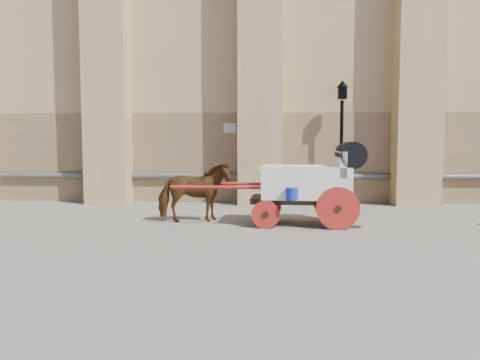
{
  "coord_description": "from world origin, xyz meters",
  "views": [
    {
      "loc": [
        -0.89,
        -11.64,
        2.02
      ],
      "look_at": [
        -1.46,
        -0.05,
        1.08
      ],
      "focal_mm": 35.0,
      "sensor_mm": 36.0,
      "label": 1
    }
  ],
  "objects": [
    {
      "name": "carriage",
      "position": [
        0.32,
        -0.16,
        1.1
      ],
      "size": [
        4.71,
        1.7,
        2.03
      ],
      "rotation": [
        0.0,
        0.0,
        -0.06
      ],
      "color": "black",
      "rests_on": "ground"
    },
    {
      "name": "drain_grate_near",
      "position": [
        1.29,
        -0.47,
        0.01
      ],
      "size": [
        0.41,
        0.41,
        0.01
      ],
      "primitive_type": "cube",
      "rotation": [
        0.0,
        0.0,
        -0.35
      ],
      "color": "black",
      "rests_on": "ground"
    },
    {
      "name": "ground",
      "position": [
        0.0,
        0.0,
        0.0
      ],
      "size": [
        90.0,
        90.0,
        0.0
      ],
      "primitive_type": "plane",
      "color": "#6E675D",
      "rests_on": "ground"
    },
    {
      "name": "horse",
      "position": [
        -2.63,
        0.05,
        0.76
      ],
      "size": [
        1.92,
        1.15,
        1.52
      ],
      "primitive_type": "imported",
      "rotation": [
        0.0,
        0.0,
        1.77
      ],
      "color": "#5B3516",
      "rests_on": "ground"
    },
    {
      "name": "street_lamp",
      "position": [
        1.6,
        3.37,
        2.12
      ],
      "size": [
        0.37,
        0.37,
        3.96
      ],
      "color": "black",
      "rests_on": "ground"
    }
  ]
}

